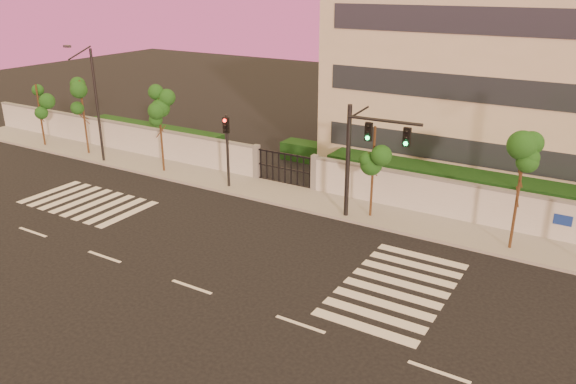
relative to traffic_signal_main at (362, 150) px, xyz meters
The scene contains 14 objects.
ground 10.61m from the traffic_signal_main, 107.29° to the right, with size 120.00×120.00×0.00m, color black.
sidewalk 4.80m from the traffic_signal_main, 161.00° to the left, with size 60.00×3.00×0.15m, color gray.
perimeter_wall 4.63m from the traffic_signal_main, 138.54° to the left, with size 60.00×0.36×2.20m.
hedge_row 6.26m from the traffic_signal_main, 108.77° to the left, with size 41.00×4.25×1.80m.
institutional_building 14.10m from the traffic_signal_main, 64.19° to the left, with size 24.40×12.40×12.25m.
road_markings 8.19m from the traffic_signal_main, 128.36° to the right, with size 57.00×7.62×0.02m.
street_tree_a 25.29m from the traffic_signal_main, behind, with size 1.59×1.27×4.56m.
street_tree_b 20.91m from the traffic_signal_main, behind, with size 1.57×1.25×5.18m.
street_tree_c 13.72m from the traffic_signal_main, behind, with size 1.58×1.25×5.41m.
street_tree_d 0.76m from the traffic_signal_main, 59.13° to the left, with size 1.50×1.19×4.83m.
street_tree_e 7.27m from the traffic_signal_main, ahead, with size 1.60×1.28×5.37m.
traffic_signal_main is the anchor object (origin of this frame).
traffic_signal_secondary 8.56m from the traffic_signal_main, behind, with size 0.34×0.34×4.39m.
streetlight_west 18.68m from the traffic_signal_main, behind, with size 0.47×1.88×7.81m.
Camera 1 is at (13.41, -14.73, 11.49)m, focal length 35.00 mm.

